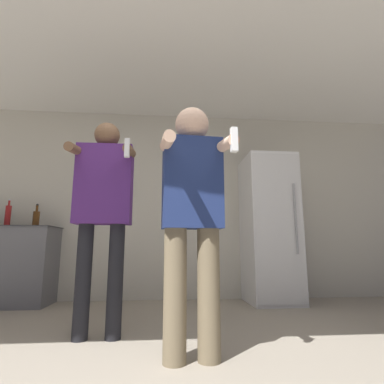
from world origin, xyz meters
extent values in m
cube|color=beige|center=(0.00, 2.89, 1.27)|extent=(7.00, 0.06, 2.55)
cube|color=silver|center=(0.00, 1.43, 2.57)|extent=(7.00, 3.38, 0.05)
cube|color=white|center=(1.36, 2.52, 0.92)|extent=(0.61, 0.67, 1.83)
cube|color=silver|center=(1.36, 2.18, 0.92)|extent=(0.58, 0.01, 1.76)
cylinder|color=#99999E|center=(1.55, 2.16, 1.01)|extent=(0.02, 0.02, 0.83)
cylinder|color=#563314|center=(-1.55, 2.59, 1.01)|extent=(0.08, 0.08, 0.18)
cylinder|color=#563314|center=(-1.55, 2.59, 1.15)|extent=(0.03, 0.03, 0.08)
sphere|color=black|center=(-1.55, 2.59, 1.19)|extent=(0.03, 0.03, 0.03)
cylinder|color=maroon|center=(-1.88, 2.59, 1.05)|extent=(0.07, 0.07, 0.25)
cylinder|color=maroon|center=(-1.88, 2.59, 1.21)|extent=(0.02, 0.02, 0.07)
sphere|color=silver|center=(-1.88, 2.59, 1.24)|extent=(0.03, 0.03, 0.03)
cylinder|color=#75664C|center=(0.10, 0.68, 0.39)|extent=(0.14, 0.14, 0.79)
cylinder|color=#75664C|center=(0.31, 0.70, 0.39)|extent=(0.14, 0.14, 0.79)
cube|color=navy|center=(0.20, 0.69, 1.08)|extent=(0.40, 0.23, 0.59)
sphere|color=beige|center=(0.20, 0.69, 1.50)|extent=(0.23, 0.23, 0.23)
cylinder|color=beige|center=(0.04, 0.50, 1.30)|extent=(0.10, 0.37, 0.13)
cylinder|color=beige|center=(0.40, 0.53, 1.30)|extent=(0.10, 0.37, 0.13)
cube|color=white|center=(0.41, 0.35, 1.27)|extent=(0.04, 0.04, 0.14)
cylinder|color=black|center=(-0.58, 1.20, 0.43)|extent=(0.12, 0.12, 0.85)
cylinder|color=black|center=(-0.34, 1.20, 0.43)|extent=(0.12, 0.12, 0.85)
cube|color=#4C236B|center=(-0.46, 1.20, 1.17)|extent=(0.44, 0.20, 0.64)
sphere|color=brown|center=(-0.46, 1.20, 1.59)|extent=(0.21, 0.21, 0.21)
cylinder|color=brown|center=(-0.67, 1.05, 1.41)|extent=(0.07, 0.31, 0.12)
cylinder|color=brown|center=(-0.25, 1.05, 1.41)|extent=(0.07, 0.31, 0.12)
cube|color=white|center=(-0.25, 0.90, 1.39)|extent=(0.04, 0.04, 0.14)
camera|label=1|loc=(0.04, -1.22, 0.67)|focal=28.00mm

